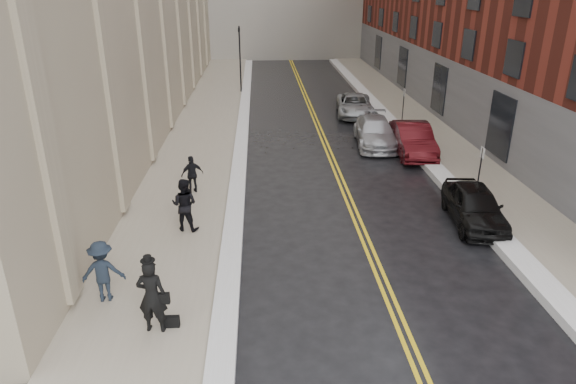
{
  "coord_description": "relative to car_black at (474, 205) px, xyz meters",
  "views": [
    {
      "loc": [
        -1.15,
        -11.45,
        8.56
      ],
      "look_at": [
        -0.21,
        5.23,
        1.6
      ],
      "focal_mm": 32.0,
      "sensor_mm": 36.0,
      "label": 1
    }
  ],
  "objects": [
    {
      "name": "car_maroon",
      "position": [
        0.0,
        8.26,
        0.08
      ],
      "size": [
        2.04,
        5.02,
        1.62
      ],
      "primitive_type": "imported",
      "rotation": [
        0.0,
        0.0,
        -0.07
      ],
      "color": "#460C11",
      "rests_on": "ground"
    },
    {
      "name": "pedestrian_a",
      "position": [
        -10.7,
        -0.21,
        0.4
      ],
      "size": [
        1.1,
        0.95,
        1.95
      ],
      "primitive_type": "imported",
      "rotation": [
        0.0,
        0.0,
        2.9
      ],
      "color": "black",
      "rests_on": "sidewalk_left"
    },
    {
      "name": "car_silver_far",
      "position": [
        -1.56,
        16.7,
        -0.03
      ],
      "size": [
        2.82,
        5.23,
        1.39
      ],
      "primitive_type": "imported",
      "rotation": [
        0.0,
        0.0,
        -0.1
      ],
      "color": "#989BA0",
      "rests_on": "ground"
    },
    {
      "name": "parking_sign_near",
      "position": [
        1.1,
        2.38,
        0.63
      ],
      "size": [
        0.06,
        0.35,
        2.23
      ],
      "color": "black",
      "rests_on": "ground"
    },
    {
      "name": "lane_stripe_a",
      "position": [
        -4.42,
        10.38,
        -0.72
      ],
      "size": [
        0.12,
        64.0,
        0.01
      ],
      "primitive_type": "cube",
      "color": "gold",
      "rests_on": "ground"
    },
    {
      "name": "lane_stripe_b",
      "position": [
        -4.18,
        10.38,
        -0.72
      ],
      "size": [
        0.12,
        64.0,
        0.01
      ],
      "primitive_type": "cube",
      "color": "gold",
      "rests_on": "ground"
    },
    {
      "name": "pedestrian_b",
      "position": [
        -12.4,
        -4.52,
        0.33
      ],
      "size": [
        1.23,
        0.78,
        1.82
      ],
      "primitive_type": "imported",
      "rotation": [
        0.0,
        0.0,
        3.24
      ],
      "color": "black",
      "rests_on": "sidewalk_left"
    },
    {
      "name": "ground",
      "position": [
        -6.8,
        -5.62,
        -0.73
      ],
      "size": [
        160.0,
        160.0,
        0.0
      ],
      "primitive_type": "plane",
      "color": "black",
      "rests_on": "ground"
    },
    {
      "name": "traffic_signal",
      "position": [
        -9.4,
        24.38,
        2.36
      ],
      "size": [
        0.18,
        0.15,
        5.2
      ],
      "color": "black",
      "rests_on": "ground"
    },
    {
      "name": "sidewalk_right",
      "position": [
        2.2,
        10.38,
        -0.65
      ],
      "size": [
        3.0,
        64.0,
        0.15
      ],
      "primitive_type": "cube",
      "color": "gray",
      "rests_on": "ground"
    },
    {
      "name": "sidewalk_left",
      "position": [
        -11.3,
        10.38,
        -0.65
      ],
      "size": [
        4.0,
        64.0,
        0.15
      ],
      "primitive_type": "cube",
      "color": "gray",
      "rests_on": "ground"
    },
    {
      "name": "pedestrian_c",
      "position": [
        -10.84,
        3.32,
        0.23
      ],
      "size": [
        1.02,
        0.73,
        1.61
      ],
      "primitive_type": "imported",
      "rotation": [
        0.0,
        0.0,
        3.54
      ],
      "color": "black",
      "rests_on": "sidewalk_left"
    },
    {
      "name": "car_silver_near",
      "position": [
        -1.6,
        10.01,
        0.01
      ],
      "size": [
        2.5,
        5.27,
        1.48
      ],
      "primitive_type": "imported",
      "rotation": [
        0.0,
        0.0,
        -0.08
      ],
      "color": "#A8A9AF",
      "rests_on": "ground"
    },
    {
      "name": "car_black",
      "position": [
        0.0,
        0.0,
        0.0
      ],
      "size": [
        2.12,
        4.42,
        1.46
      ],
      "primitive_type": "imported",
      "rotation": [
        0.0,
        0.0,
        -0.1
      ],
      "color": "black",
      "rests_on": "ground"
    },
    {
      "name": "pedestrian_main",
      "position": [
        -10.76,
        -6.0,
        0.45
      ],
      "size": [
        0.79,
        0.56,
        2.05
      ],
      "primitive_type": "imported",
      "rotation": [
        0.0,
        0.0,
        3.05
      ],
      "color": "black",
      "rests_on": "sidewalk_left"
    },
    {
      "name": "parking_sign_far",
      "position": [
        1.1,
        14.38,
        0.63
      ],
      "size": [
        0.06,
        0.35,
        2.23
      ],
      "color": "black",
      "rests_on": "ground"
    },
    {
      "name": "snow_ridge_left",
      "position": [
        -9.0,
        10.38,
        -0.6
      ],
      "size": [
        0.7,
        60.8,
        0.26
      ],
      "primitive_type": "cube",
      "color": "white",
      "rests_on": "ground"
    },
    {
      "name": "snow_ridge_right",
      "position": [
        0.35,
        10.38,
        -0.58
      ],
      "size": [
        0.85,
        60.8,
        0.3
      ],
      "primitive_type": "cube",
      "color": "white",
      "rests_on": "ground"
    }
  ]
}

